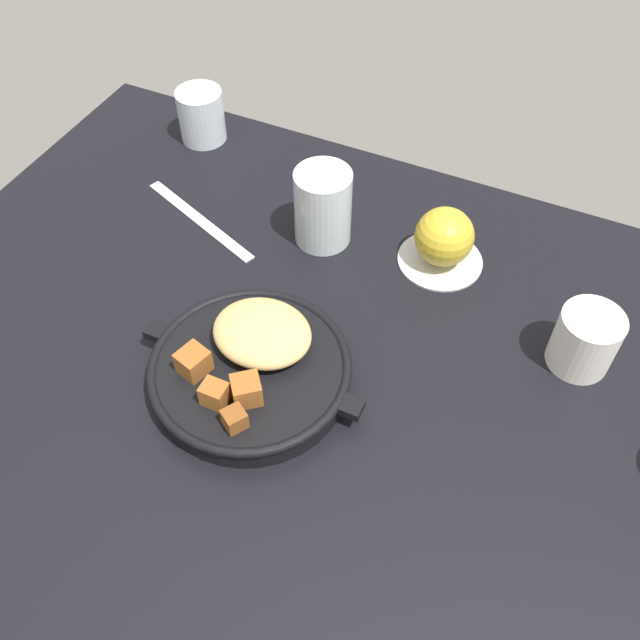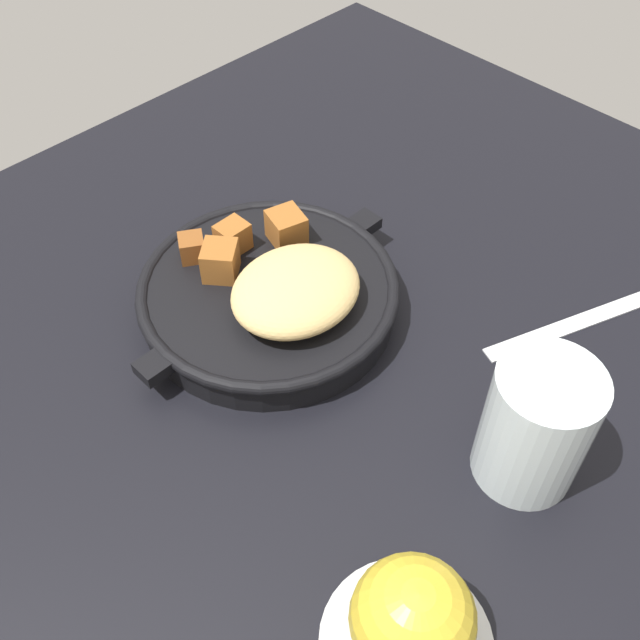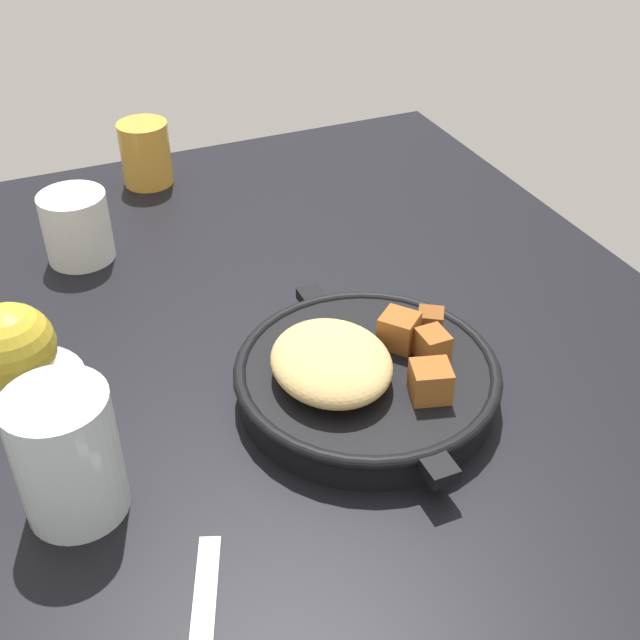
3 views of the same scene
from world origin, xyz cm
name	(u,v)px [view 3 (image 3 of 3)]	position (x,y,z in cm)	size (l,w,h in cm)	color
ground_plane	(302,397)	(0.00, 0.00, -1.20)	(108.83, 83.71, 2.40)	black
cast_iron_skillet	(363,375)	(-3.49, -4.52, 2.61)	(28.05, 23.73, 7.08)	black
saucer_plate	(21,383)	(10.30, 23.58, 0.30)	(11.60, 11.60, 0.60)	#B7BABF
red_apple	(11,346)	(10.30, 23.58, 4.57)	(7.94, 7.94, 7.94)	gold
white_creamer_pitcher	(77,227)	(30.76, 14.51, 3.96)	(7.46, 7.46, 7.91)	white
juice_glass_amber	(146,153)	(46.46, 3.03, 4.14)	(6.48, 6.48, 8.28)	gold
water_glass_tall	(67,455)	(-6.23, 21.12, 5.53)	(7.83, 7.83, 11.06)	silver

